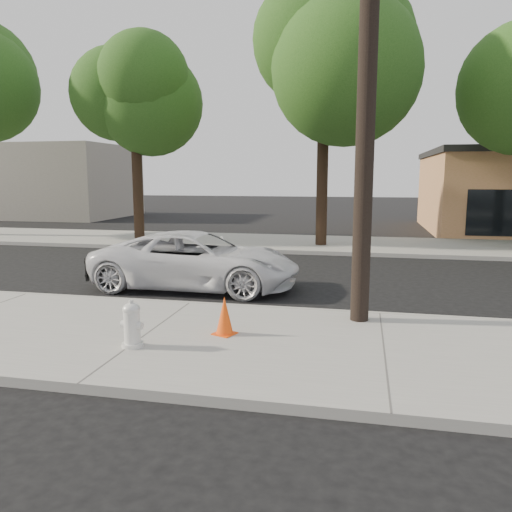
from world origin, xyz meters
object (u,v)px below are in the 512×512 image
police_cruiser (197,260)px  fire_hydrant (132,326)px  traffic_cone (225,316)px  utility_pole (367,70)px

police_cruiser → fire_hydrant: size_ratio=7.30×
traffic_cone → police_cruiser: bearing=115.0°
utility_pole → fire_hydrant: utility_pole is taller
fire_hydrant → utility_pole: bearing=39.3°
utility_pole → police_cruiser: size_ratio=1.72×
police_cruiser → fire_hydrant: bearing=-173.1°
utility_pole → traffic_cone: bearing=-148.7°
utility_pole → fire_hydrant: size_ratio=12.53×
police_cruiser → traffic_cone: (1.85, -3.97, -0.26)m
police_cruiser → traffic_cone: police_cruiser is taller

